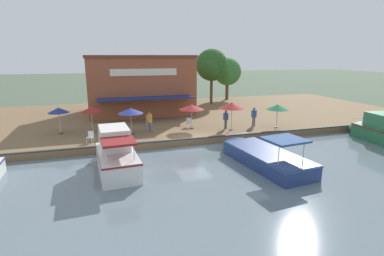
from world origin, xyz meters
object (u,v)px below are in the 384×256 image
(patio_umbrella_mid_patio_right, at_px, (91,110))
(cafe_chair_facing_river, at_px, (107,133))
(cafe_chair_beside_entrance, at_px, (189,122))
(patio_umbrella_back_row, at_px, (232,105))
(tree_upstream_bank, at_px, (227,73))
(patio_umbrella_far_corner, at_px, (192,107))
(patio_umbrella_by_entrance, at_px, (131,111))
(patio_umbrella_mid_patio_left, at_px, (58,110))
(person_near_entrance, at_px, (226,117))
(motorboat_fourth_along, at_px, (260,154))
(mooring_post, at_px, (109,140))
(person_at_quay_edge, at_px, (149,119))
(motorboat_distant_upstream, at_px, (116,153))
(tree_behind_restaurant, at_px, (211,66))
(waterfront_restaurant, at_px, (140,84))
(person_mid_patio, at_px, (254,114))
(cafe_chair_under_first_umbrella, at_px, (90,136))
(cafe_chair_mid_patio, at_px, (149,120))

(patio_umbrella_mid_patio_right, xyz_separation_m, cafe_chair_facing_river, (2.67, 1.15, -1.53))
(patio_umbrella_mid_patio_right, height_order, cafe_chair_beside_entrance, patio_umbrella_mid_patio_right)
(patio_umbrella_mid_patio_right, height_order, patio_umbrella_back_row, patio_umbrella_back_row)
(tree_upstream_bank, bearing_deg, patio_umbrella_far_corner, -33.00)
(patio_umbrella_by_entrance, xyz_separation_m, patio_umbrella_mid_patio_left, (-2.06, -5.80, 0.01))
(person_near_entrance, height_order, motorboat_fourth_along, motorboat_fourth_along)
(patio_umbrella_mid_patio_left, height_order, patio_umbrella_far_corner, patio_umbrella_mid_patio_left)
(patio_umbrella_far_corner, distance_m, person_near_entrance, 3.26)
(person_near_entrance, bearing_deg, mooring_post, -77.34)
(person_at_quay_edge, relative_size, motorboat_distant_upstream, 0.29)
(person_at_quay_edge, bearing_deg, tree_behind_restaurant, 140.44)
(motorboat_fourth_along, bearing_deg, cafe_chair_facing_river, -126.09)
(cafe_chair_beside_entrance, relative_size, mooring_post, 1.03)
(waterfront_restaurant, distance_m, motorboat_distant_upstream, 17.09)
(patio_umbrella_mid_patio_right, xyz_separation_m, motorboat_fourth_along, (9.76, 10.88, -1.97))
(mooring_post, bearing_deg, motorboat_fourth_along, 61.07)
(cafe_chair_beside_entrance, height_order, person_mid_patio, person_mid_patio)
(person_at_quay_edge, bearing_deg, person_mid_patio, 85.36)
(patio_umbrella_mid_patio_left, xyz_separation_m, mooring_post, (4.82, 3.87, -1.60))
(patio_umbrella_mid_patio_right, distance_m, person_mid_patio, 14.77)
(patio_umbrella_far_corner, distance_m, patio_umbrella_back_row, 3.60)
(cafe_chair_facing_river, bearing_deg, cafe_chair_under_first_umbrella, -67.76)
(patio_umbrella_far_corner, distance_m, person_mid_patio, 6.07)
(patio_umbrella_mid_patio_left, xyz_separation_m, cafe_chair_beside_entrance, (1.01, 11.19, -1.55))
(person_near_entrance, bearing_deg, patio_umbrella_far_corner, -105.26)
(motorboat_fourth_along, bearing_deg, mooring_post, -118.93)
(patio_umbrella_mid_patio_right, height_order, cafe_chair_mid_patio, patio_umbrella_mid_patio_right)
(cafe_chair_beside_entrance, xyz_separation_m, person_near_entrance, (1.47, 3.09, 0.57))
(patio_umbrella_back_row, bearing_deg, cafe_chair_beside_entrance, -122.84)
(motorboat_distant_upstream, bearing_deg, mooring_post, -175.79)
(patio_umbrella_by_entrance, xyz_separation_m, patio_umbrella_back_row, (1.11, 8.73, 0.22))
(tree_behind_restaurant, bearing_deg, cafe_chair_mid_patio, -45.18)
(patio_umbrella_mid_patio_left, relative_size, tree_upstream_bank, 0.37)
(patio_umbrella_mid_patio_left, bearing_deg, patio_umbrella_by_entrance, 70.48)
(cafe_chair_beside_entrance, bearing_deg, patio_umbrella_back_row, 57.16)
(patio_umbrella_by_entrance, relative_size, patio_umbrella_far_corner, 1.01)
(patio_umbrella_by_entrance, distance_m, person_near_entrance, 8.55)
(cafe_chair_beside_entrance, xyz_separation_m, person_mid_patio, (1.31, 6.06, 0.64))
(tree_upstream_bank, bearing_deg, person_mid_patio, -15.00)
(cafe_chair_beside_entrance, distance_m, motorboat_fourth_along, 9.44)
(patio_umbrella_mid_patio_right, bearing_deg, patio_umbrella_by_entrance, 62.26)
(patio_umbrella_far_corner, distance_m, cafe_chair_mid_patio, 4.71)
(cafe_chair_mid_patio, relative_size, cafe_chair_beside_entrance, 1.00)
(patio_umbrella_mid_patio_right, xyz_separation_m, person_at_quay_edge, (1.13, 4.81, -0.90))
(person_at_quay_edge, bearing_deg, tree_upstream_bank, 138.17)
(cafe_chair_beside_entrance, height_order, motorboat_distant_upstream, motorboat_distant_upstream)
(cafe_chair_under_first_umbrella, height_order, cafe_chair_beside_entrance, same)
(patio_umbrella_far_corner, relative_size, patio_umbrella_back_row, 0.89)
(patio_umbrella_by_entrance, distance_m, patio_umbrella_far_corner, 5.48)
(tree_behind_restaurant, bearing_deg, patio_umbrella_mid_patio_left, -57.99)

